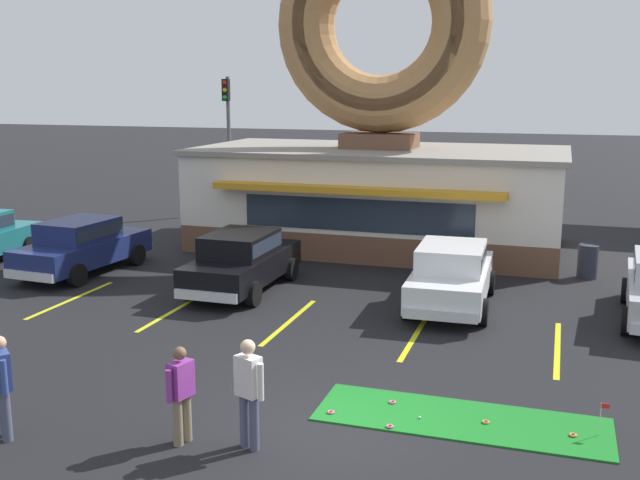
% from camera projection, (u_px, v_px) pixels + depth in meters
% --- Properties ---
extents(ground_plane, '(160.00, 160.00, 0.00)m').
position_uv_depth(ground_plane, '(325.00, 427.00, 12.11)').
color(ground_plane, black).
extents(donut_shop_building, '(12.30, 6.75, 10.96)m').
position_uv_depth(donut_shop_building, '(380.00, 137.00, 25.10)').
color(donut_shop_building, brown).
rests_on(donut_shop_building, ground).
extents(putting_mat, '(4.78, 1.56, 0.03)m').
position_uv_depth(putting_mat, '(461.00, 419.00, 12.33)').
color(putting_mat, '#197523').
rests_on(putting_mat, ground).
extents(mini_donut_near_left, '(0.13, 0.13, 0.04)m').
position_uv_depth(mini_donut_near_left, '(331.00, 412.00, 12.54)').
color(mini_donut_near_left, '#D8667F').
rests_on(mini_donut_near_left, putting_mat).
extents(mini_donut_near_right, '(0.13, 0.13, 0.04)m').
position_uv_depth(mini_donut_near_right, '(486.00, 422.00, 12.17)').
color(mini_donut_near_right, '#D17F47').
rests_on(mini_donut_near_right, putting_mat).
extents(mini_donut_mid_left, '(0.13, 0.13, 0.04)m').
position_uv_depth(mini_donut_mid_left, '(392.00, 402.00, 12.93)').
color(mini_donut_mid_left, '#D8667F').
rests_on(mini_donut_mid_left, putting_mat).
extents(mini_donut_mid_centre, '(0.13, 0.13, 0.04)m').
position_uv_depth(mini_donut_mid_centre, '(573.00, 435.00, 11.71)').
color(mini_donut_mid_centre, '#D17F47').
rests_on(mini_donut_mid_centre, putting_mat).
extents(mini_donut_mid_right, '(0.13, 0.13, 0.04)m').
position_uv_depth(mini_donut_mid_right, '(390.00, 426.00, 12.01)').
color(mini_donut_mid_right, '#D8667F').
rests_on(mini_donut_mid_right, putting_mat).
extents(golf_ball, '(0.04, 0.04, 0.04)m').
position_uv_depth(golf_ball, '(420.00, 417.00, 12.33)').
color(golf_ball, white).
rests_on(golf_ball, putting_mat).
extents(putting_flag_pin, '(0.13, 0.01, 0.55)m').
position_uv_depth(putting_flag_pin, '(603.00, 411.00, 11.65)').
color(putting_flag_pin, silver).
rests_on(putting_flag_pin, putting_mat).
extents(car_navy, '(2.22, 4.67, 1.60)m').
position_uv_depth(car_navy, '(82.00, 244.00, 21.91)').
color(car_navy, navy).
rests_on(car_navy, ground).
extents(car_white, '(2.09, 4.61, 1.60)m').
position_uv_depth(car_white, '(451.00, 273.00, 18.52)').
color(car_white, silver).
rests_on(car_white, ground).
extents(car_black, '(1.99, 4.56, 1.60)m').
position_uv_depth(car_black, '(242.00, 259.00, 20.03)').
color(car_black, black).
rests_on(car_black, ground).
extents(pedestrian_blue_sweater_man, '(0.33, 0.58, 1.56)m').
position_uv_depth(pedestrian_blue_sweater_man, '(181.00, 391.00, 11.39)').
color(pedestrian_blue_sweater_man, '#7F7056').
rests_on(pedestrian_blue_sweater_man, ground).
extents(pedestrian_hooded_kid, '(0.48, 0.43, 1.68)m').
position_uv_depth(pedestrian_hooded_kid, '(2.00, 382.00, 11.52)').
color(pedestrian_hooded_kid, '#474C66').
rests_on(pedestrian_hooded_kid, ground).
extents(pedestrian_leather_jacket_man, '(0.56, 0.36, 1.73)m').
position_uv_depth(pedestrian_leather_jacket_man, '(249.00, 388.00, 11.21)').
color(pedestrian_leather_jacket_man, '#474C66').
rests_on(pedestrian_leather_jacket_man, ground).
extents(trash_bin, '(0.57, 0.57, 0.97)m').
position_uv_depth(trash_bin, '(588.00, 261.00, 21.39)').
color(trash_bin, '#232833').
rests_on(trash_bin, ground).
extents(traffic_light_pole, '(0.28, 0.47, 5.80)m').
position_uv_depth(traffic_light_pole, '(228.00, 127.00, 31.49)').
color(traffic_light_pole, '#595B60').
rests_on(traffic_light_pole, ground).
extents(parking_stripe_far_left, '(0.12, 3.60, 0.01)m').
position_uv_depth(parking_stripe_far_left, '(72.00, 299.00, 19.32)').
color(parking_stripe_far_left, yellow).
rests_on(parking_stripe_far_left, ground).
extents(parking_stripe_left, '(0.12, 3.60, 0.01)m').
position_uv_depth(parking_stripe_left, '(175.00, 310.00, 18.41)').
color(parking_stripe_left, yellow).
rests_on(parking_stripe_left, ground).
extents(parking_stripe_mid_left, '(0.12, 3.60, 0.01)m').
position_uv_depth(parking_stripe_mid_left, '(289.00, 321.00, 17.51)').
color(parking_stripe_mid_left, yellow).
rests_on(parking_stripe_mid_left, ground).
extents(parking_stripe_centre, '(0.12, 3.60, 0.01)m').
position_uv_depth(parking_stripe_centre, '(416.00, 334.00, 16.61)').
color(parking_stripe_centre, yellow).
rests_on(parking_stripe_centre, ground).
extents(parking_stripe_mid_right, '(0.12, 3.60, 0.01)m').
position_uv_depth(parking_stripe_mid_right, '(557.00, 349.00, 15.70)').
color(parking_stripe_mid_right, yellow).
rests_on(parking_stripe_mid_right, ground).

